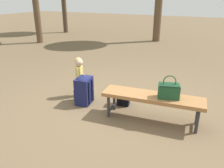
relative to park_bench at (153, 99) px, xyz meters
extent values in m
plane|color=brown|center=(0.65, -0.12, -0.39)|extent=(40.00, 40.00, 0.00)
cube|color=#9E6B3D|center=(0.00, 0.00, 0.03)|extent=(1.63, 0.56, 0.06)
cylinder|color=#2D2D33|center=(0.68, 0.21, -0.20)|extent=(0.05, 0.05, 0.39)
cylinder|color=#2D2D33|center=(0.71, -0.07, -0.20)|extent=(0.05, 0.05, 0.39)
cylinder|color=#2D2D33|center=(-0.71, 0.07, -0.20)|extent=(0.05, 0.05, 0.39)
cylinder|color=#2D2D33|center=(-0.68, -0.21, -0.20)|extent=(0.05, 0.05, 0.39)
cylinder|color=#2D2D33|center=(0.70, 0.07, -0.29)|extent=(0.07, 0.28, 0.04)
cylinder|color=#2D2D33|center=(-0.70, -0.07, -0.29)|extent=(0.07, 0.28, 0.04)
cube|color=#1E4C2D|center=(-0.24, -0.01, 0.17)|extent=(0.36, 0.26, 0.22)
cube|color=#163922|center=(-0.24, -0.01, 0.27)|extent=(0.33, 0.26, 0.02)
torus|color=#1E4C2D|center=(-0.24, -0.01, 0.33)|extent=(0.19, 0.07, 0.20)
cylinder|color=#CCCC8C|center=(1.59, -0.34, -0.22)|extent=(0.06, 0.06, 0.34)
cylinder|color=#CCCC8C|center=(1.58, -0.26, -0.22)|extent=(0.06, 0.06, 0.34)
ellipsoid|color=white|center=(1.57, -0.34, -0.37)|extent=(0.10, 0.06, 0.04)
ellipsoid|color=white|center=(1.56, -0.26, -0.37)|extent=(0.10, 0.06, 0.04)
cube|color=#E5CC66|center=(1.59, -0.30, 0.09)|extent=(0.12, 0.14, 0.29)
cylinder|color=#E5CC66|center=(1.60, -0.38, 0.11)|extent=(0.05, 0.05, 0.25)
cylinder|color=#E5CC66|center=(1.58, -0.21, 0.11)|extent=(0.05, 0.05, 0.25)
sphere|color=beige|center=(1.59, -0.30, 0.32)|extent=(0.16, 0.16, 0.16)
sphere|color=tan|center=(1.60, -0.30, 0.34)|extent=(0.15, 0.15, 0.15)
cube|color=#191E4C|center=(1.33, -0.06, -0.14)|extent=(0.30, 0.38, 0.51)
ellipsoid|color=#191E4C|center=(1.33, -0.06, 0.10)|extent=(0.29, 0.36, 0.12)
cube|color=black|center=(1.48, -0.03, -0.22)|extent=(0.07, 0.24, 0.23)
cube|color=black|center=(1.19, 0.00, -0.14)|extent=(0.03, 0.06, 0.43)
cube|color=black|center=(1.21, -0.16, -0.14)|extent=(0.03, 0.06, 0.43)
torus|color=#B2B2B7|center=(1.33, -0.06, 0.15)|extent=(0.08, 0.03, 0.08)
cube|color=black|center=(0.64, -0.31, -0.23)|extent=(0.25, 0.21, 0.33)
ellipsoid|color=black|center=(0.64, -0.31, -0.07)|extent=(0.24, 0.20, 0.07)
cube|color=black|center=(0.66, -0.40, -0.28)|extent=(0.16, 0.05, 0.15)
cube|color=black|center=(0.67, -0.21, -0.23)|extent=(0.04, 0.02, 0.28)
cube|color=black|center=(0.57, -0.24, -0.23)|extent=(0.04, 0.02, 0.28)
torus|color=#B2B2B7|center=(0.64, -0.31, -0.04)|extent=(0.02, 0.05, 0.05)
cylinder|color=brown|center=(6.26, -4.17, 1.31)|extent=(0.26, 0.26, 3.41)
cylinder|color=#473828|center=(7.02, -7.01, 1.00)|extent=(0.24, 0.24, 2.78)
camera|label=1|loc=(-0.85, 3.19, 1.54)|focal=36.05mm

